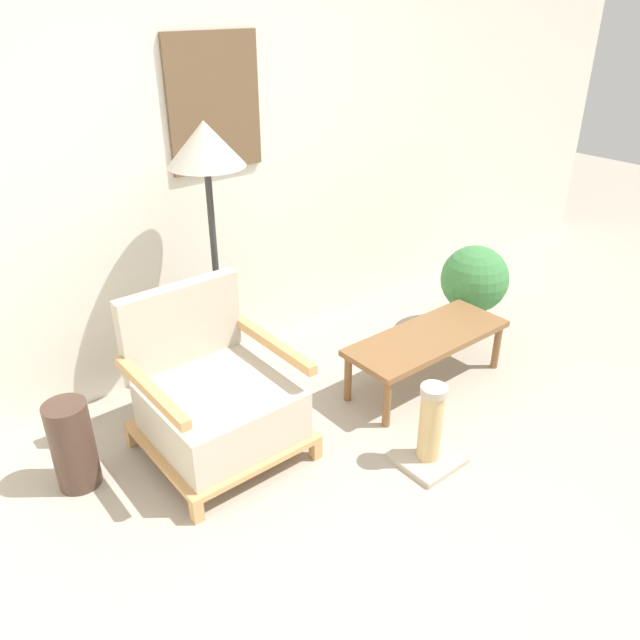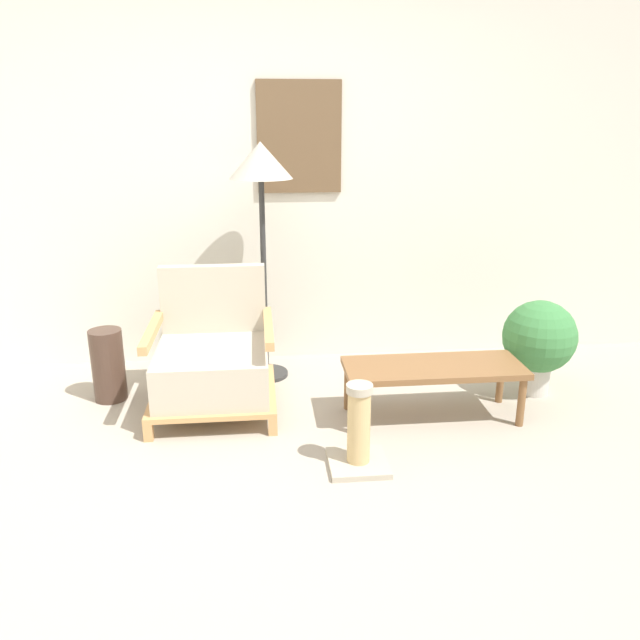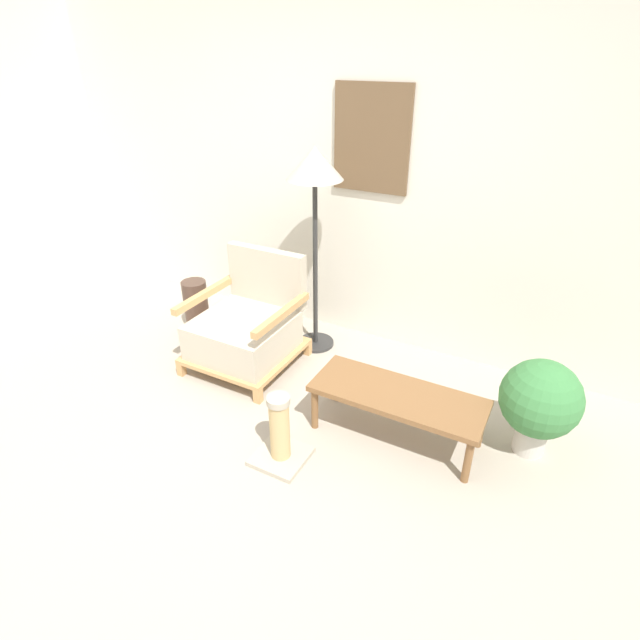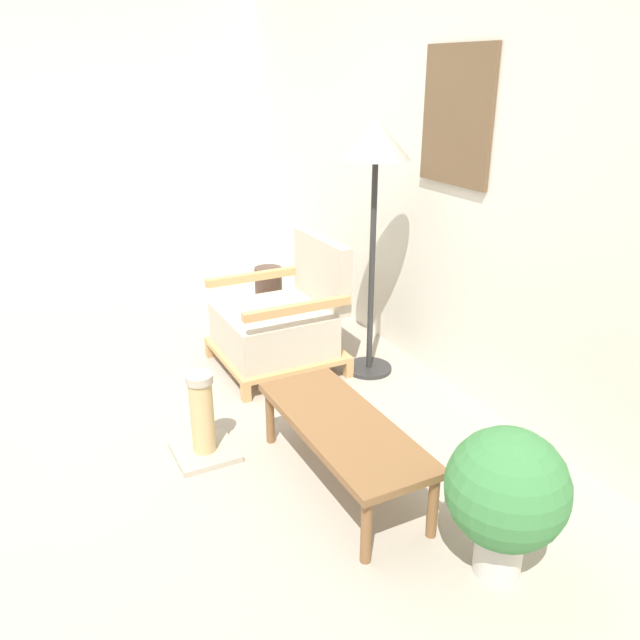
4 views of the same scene
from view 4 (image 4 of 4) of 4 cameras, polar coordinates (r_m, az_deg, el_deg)
name	(u,v)px [view 4 (image 4 of 4)]	position (r m, az deg, el deg)	size (l,w,h in m)	color
ground_plane	(104,449)	(3.40, -19.17, -11.08)	(14.00, 14.00, 0.00)	#A89E8E
wall_back	(448,152)	(3.70, 11.61, 14.85)	(8.00, 0.09, 2.70)	silver
wall_left	(88,125)	(5.72, -20.41, 16.34)	(0.06, 8.00, 2.70)	silver
armchair	(281,322)	(3.94, -3.63, -0.18)	(0.72, 0.73, 0.81)	tan
floor_lamp	(375,159)	(3.61, 5.10, 14.47)	(0.39, 0.39, 1.54)	#2D2D2D
coffee_table	(343,430)	(2.83, 2.08, -10.01)	(1.02, 0.39, 0.33)	brown
vase	(269,297)	(4.60, -4.69, 2.09)	(0.20, 0.20, 0.45)	#473328
potted_plant	(506,492)	(2.43, 16.66, -14.86)	(0.45, 0.45, 0.61)	beige
scratching_post	(203,425)	(3.14, -10.65, -9.41)	(0.30, 0.30, 0.44)	#B2A893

